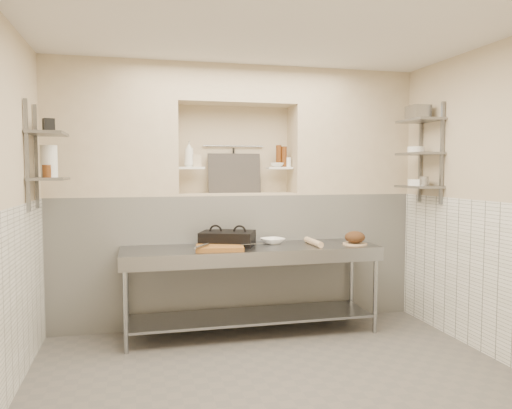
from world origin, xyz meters
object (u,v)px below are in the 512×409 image
object	(u,v)px
jug_left	(49,161)
bottle_soap	(189,154)
prep_table	(252,272)
bread_loaf	(355,237)
cutting_board	(220,248)
mixing_bowl	(273,241)
panini_press	(228,238)
rolling_pin	(313,242)
bowl_alcove	(277,165)

from	to	relation	value
jug_left	bottle_soap	bearing A→B (deg)	26.48
prep_table	bottle_soap	xyz separation A→B (m)	(-0.56, 0.57, 1.21)
bread_loaf	bottle_soap	bearing A→B (deg)	157.96
bread_loaf	bottle_soap	distance (m)	1.98
cutting_board	bread_loaf	bearing A→B (deg)	0.50
mixing_bowl	bread_loaf	xyz separation A→B (m)	(0.82, -0.27, 0.05)
panini_press	prep_table	bearing A→B (deg)	-12.75
cutting_board	mixing_bowl	bearing A→B (deg)	24.37
mixing_bowl	panini_press	bearing A→B (deg)	-178.33
bread_loaf	rolling_pin	bearing A→B (deg)	172.26
bowl_alcove	jug_left	size ratio (longest dim) A/B	0.53
mixing_bowl	jug_left	world-z (taller)	jug_left
bread_loaf	prep_table	bearing A→B (deg)	174.71
rolling_pin	bread_loaf	world-z (taller)	bread_loaf
cutting_board	rolling_pin	size ratio (longest dim) A/B	1.11
bottle_soap	bowl_alcove	bearing A→B (deg)	-0.51
bottle_soap	jug_left	bearing A→B (deg)	-153.52
mixing_bowl	cutting_board	bearing A→B (deg)	-155.63
mixing_bowl	rolling_pin	size ratio (longest dim) A/B	0.57
bottle_soap	jug_left	distance (m)	1.48
panini_press	cutting_board	world-z (taller)	panini_press
prep_table	bread_loaf	bearing A→B (deg)	-5.29
mixing_bowl	bottle_soap	size ratio (longest dim) A/B	0.86
panini_press	bread_loaf	bearing A→B (deg)	10.97
cutting_board	bottle_soap	xyz separation A→B (m)	(-0.22, 0.68, 0.93)
rolling_pin	bottle_soap	world-z (taller)	bottle_soap
rolling_pin	jug_left	bearing A→B (deg)	-178.91
prep_table	mixing_bowl	bearing A→B (deg)	31.63
cutting_board	jug_left	bearing A→B (deg)	179.13
prep_table	cutting_board	world-z (taller)	cutting_board
panini_press	mixing_bowl	size ratio (longest dim) A/B	2.69
rolling_pin	jug_left	world-z (taller)	jug_left
bowl_alcove	jug_left	world-z (taller)	jug_left
cutting_board	bread_loaf	xyz separation A→B (m)	(1.43, 0.01, 0.06)
bottle_soap	bowl_alcove	size ratio (longest dim) A/B	1.84
bottle_soap	mixing_bowl	bearing A→B (deg)	-25.84
bottle_soap	bread_loaf	bearing A→B (deg)	-22.04
mixing_bowl	bread_loaf	bearing A→B (deg)	-17.96
jug_left	panini_press	bearing A→B (deg)	8.21
prep_table	panini_press	distance (m)	0.42
panini_press	bread_loaf	world-z (taller)	panini_press
prep_table	bread_loaf	world-z (taller)	bread_loaf
cutting_board	bottle_soap	size ratio (longest dim) A/B	1.65
mixing_bowl	prep_table	bearing A→B (deg)	-148.37
bottle_soap	bowl_alcove	world-z (taller)	bottle_soap
prep_table	bread_loaf	size ratio (longest dim) A/B	12.36
prep_table	rolling_pin	size ratio (longest dim) A/B	6.27
bread_loaf	bottle_soap	size ratio (longest dim) A/B	0.75
prep_table	jug_left	size ratio (longest dim) A/B	9.11
bread_loaf	bottle_soap	xyz separation A→B (m)	(-1.65, 0.67, 0.87)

